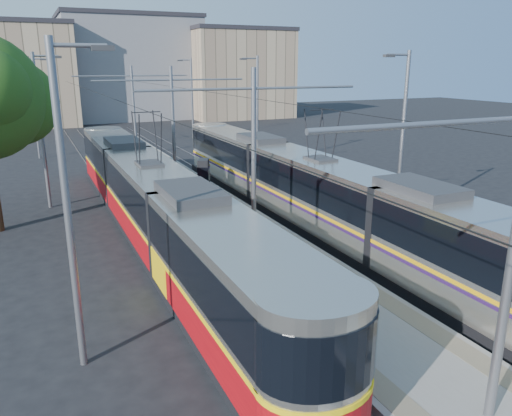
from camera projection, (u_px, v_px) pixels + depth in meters
name	position (u px, v px, depth m)	size (l,w,h in m)	color
ground	(370.00, 337.00, 14.06)	(160.00, 160.00, 0.00)	black
platform	(190.00, 194.00, 28.88)	(4.00, 50.00, 0.30)	gray
tactile_strip_left	(165.00, 194.00, 28.26)	(0.70, 50.00, 0.01)	gray
tactile_strip_right	(214.00, 189.00, 29.41)	(0.70, 50.00, 0.01)	gray
rails	(190.00, 197.00, 28.92)	(8.71, 70.00, 0.03)	gray
tram_left	(151.00, 201.00, 21.62)	(2.43, 29.30, 5.50)	black
tram_right	(319.00, 191.00, 22.64)	(2.43, 31.65, 5.50)	black
catenary	(204.00, 123.00, 25.18)	(9.20, 70.00, 7.00)	gray
street_lamps	(169.00, 118.00, 31.25)	(15.18, 38.22, 8.00)	gray
shelter	(204.00, 177.00, 27.40)	(0.94, 1.12, 2.13)	black
building_left	(4.00, 74.00, 60.79)	(16.32, 12.24, 12.39)	tan
building_centre	(130.00, 67.00, 70.46)	(18.36, 14.28, 13.90)	slate
building_right	(237.00, 73.00, 71.02)	(14.28, 10.20, 12.27)	tan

